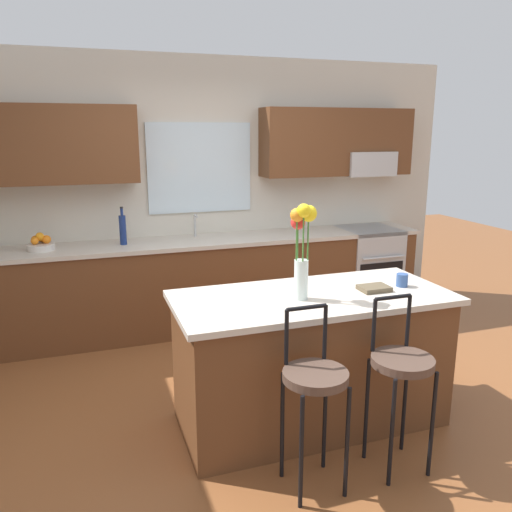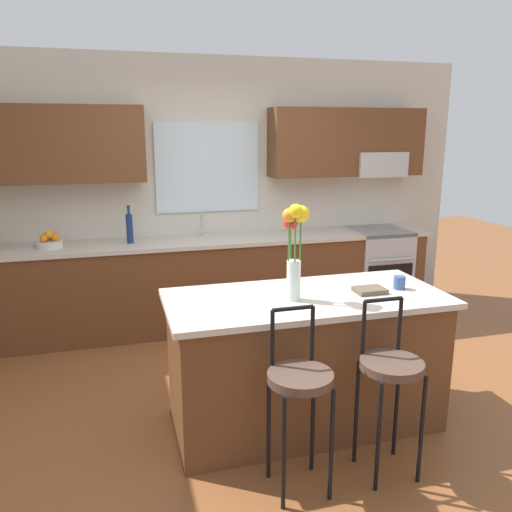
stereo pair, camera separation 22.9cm
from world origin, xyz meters
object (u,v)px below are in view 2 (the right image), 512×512
bottle_olive_oil (130,228)px  oven_range (376,270)px  fruit_bowl_oranges (49,241)px  cookbook (370,290)px  bar_stool_middle (391,373)px  bar_stool_near (300,385)px  mug_ceramic (399,283)px  flower_vase (294,242)px  kitchen_island (305,360)px

bottle_olive_oil → oven_range: bearing=-0.5°
fruit_bowl_oranges → bottle_olive_oil: (0.73, -0.00, 0.09)m
cookbook → bar_stool_middle: bearing=-105.1°
bar_stool_near → cookbook: size_ratio=5.21×
bar_stool_middle → mug_ceramic: bearing=57.1°
oven_range → mug_ceramic: (-0.93, -1.98, 0.51)m
bar_stool_middle → cookbook: 0.67m
bar_stool_near → fruit_bowl_oranges: fruit_bowl_oranges is taller
flower_vase → bottle_olive_oil: (-0.94, 2.04, -0.23)m
flower_vase → bar_stool_middle: bearing=-56.0°
bar_stool_middle → oven_range: bearing=63.0°
bar_stool_near → mug_ceramic: (0.94, 0.60, 0.33)m
bar_stool_middle → fruit_bowl_oranges: 3.34m
bar_stool_near → flower_vase: bearing=74.1°
fruit_bowl_oranges → bottle_olive_oil: 0.73m
flower_vase → bottle_olive_oil: 2.25m
kitchen_island → mug_ceramic: mug_ceramic is taller
bar_stool_near → bottle_olive_oil: size_ratio=2.89×
fruit_bowl_oranges → bottle_olive_oil: bearing=-0.3°
fruit_bowl_oranges → bottle_olive_oil: size_ratio=0.67×
oven_range → kitchen_island: bearing=-129.2°
bar_stool_near → flower_vase: 0.89m
cookbook → fruit_bowl_oranges: size_ratio=0.83×
bar_stool_near → flower_vase: flower_vase is taller
kitchen_island → oven_range: bearing=50.8°
flower_vase → bottle_olive_oil: bearing=114.7°
flower_vase → cookbook: (0.54, 0.01, -0.36)m
bar_stool_near → mug_ceramic: bar_stool_near is taller
oven_range → fruit_bowl_oranges: fruit_bowl_oranges is taller
bottle_olive_oil → bar_stool_near: bearing=-73.5°
bar_stool_middle → flower_vase: 0.96m
fruit_bowl_oranges → kitchen_island: bearing=-48.1°
cookbook → fruit_bowl_oranges: (-2.21, 2.03, 0.04)m
oven_range → kitchen_island: same height
kitchen_island → fruit_bowl_oranges: 2.71m
bar_stool_middle → fruit_bowl_oranges: (-2.05, 2.61, 0.34)m
flower_vase → fruit_bowl_oranges: size_ratio=2.60×
flower_vase → cookbook: bearing=0.6°
fruit_bowl_oranges → cookbook: bearing=-42.7°
kitchen_island → bar_stool_middle: size_ratio=1.77×
oven_range → bar_stool_near: (-1.87, -2.58, 0.18)m
bottle_olive_oil → kitchen_island: bearing=-62.1°
oven_range → kitchen_island: 2.52m
kitchen_island → cookbook: bearing=-6.7°
mug_ceramic → bar_stool_near: bearing=-147.4°
bar_stool_middle → bottle_olive_oil: (-1.32, 2.61, 0.43)m
flower_vase → bottle_olive_oil: flower_vase is taller
bar_stool_near → fruit_bowl_oranges: bearing=119.9°
mug_ceramic → cookbook: mug_ceramic is taller
oven_range → cookbook: (-1.16, -2.00, 0.48)m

